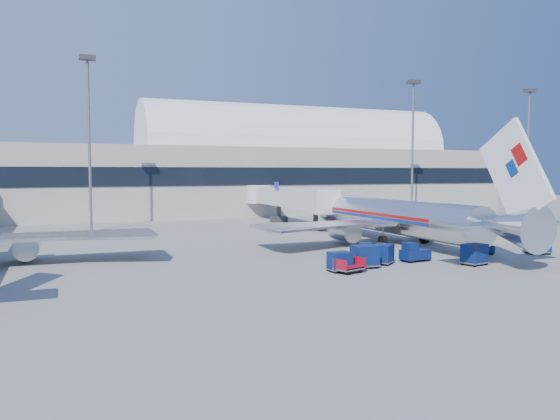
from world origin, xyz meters
name	(u,v)px	position (x,y,z in m)	size (l,w,h in m)	color
ground	(336,255)	(0.00, 0.00, 0.00)	(260.00, 260.00, 0.00)	gray
terminal	(120,173)	(-13.60, 55.96, 7.52)	(170.00, 28.15, 21.00)	#B2AA9E
airliner_main	(399,217)	(10.00, 4.51, 2.93)	(32.00, 37.26, 12.07)	silver
jetbridge_near	(284,197)	(7.60, 30.81, 3.93)	(4.40, 27.50, 6.25)	silver
mast_west	(89,117)	(-20.00, 30.00, 14.79)	(2.00, 1.20, 22.60)	slate
mast_east	(413,129)	(30.00, 30.00, 14.79)	(2.00, 1.20, 22.60)	slate
mast_far_east	(528,133)	(55.00, 30.00, 14.79)	(2.00, 1.20, 22.60)	slate
barrier_near	(473,239)	(18.00, 2.00, 0.45)	(3.00, 0.55, 0.90)	#9E9E96
barrier_mid	(497,237)	(21.30, 2.00, 0.45)	(3.00, 0.55, 0.90)	#9E9E96
barrier_far	(519,236)	(24.60, 2.00, 0.45)	(3.00, 0.55, 0.90)	#9E9E96
tug_lead	(414,253)	(4.49, -5.92, 0.76)	(2.69, 1.55, 1.68)	#0A1A4D
tug_right	(481,248)	(12.78, -4.88, 0.62)	(2.26, 1.47, 1.36)	#0A1A4D
tug_left	(365,251)	(1.25, -3.11, 0.69)	(1.87, 2.58, 1.52)	#0A1A4D
cart_train_a	(383,254)	(1.25, -6.07, 0.90)	(2.41, 2.35, 1.69)	#0A1A4D
cart_train_b	(365,256)	(-1.12, -7.07, 0.97)	(2.13, 1.66, 1.82)	#0A1A4D
cart_train_c	(340,261)	(-3.79, -7.80, 0.83)	(1.85, 1.47, 1.55)	#0A1A4D
cart_solo_near	(474,254)	(8.03, -9.31, 0.94)	(2.30, 1.95, 1.76)	#0A1A4D
cart_solo_far	(538,244)	(17.93, -6.69, 0.98)	(2.52, 2.24, 1.83)	#0A1A4D
cart_open_red	(349,268)	(-3.37, -8.54, 0.41)	(2.51, 2.10, 0.58)	slate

